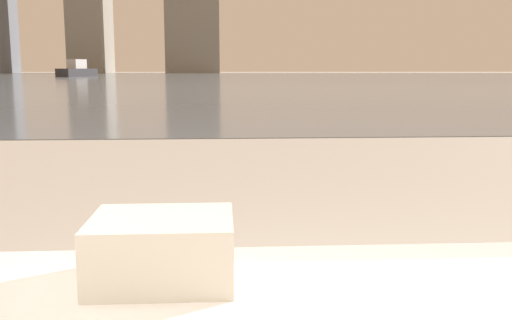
{
  "coord_description": "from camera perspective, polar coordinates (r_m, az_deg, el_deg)",
  "views": [
    {
      "loc": [
        -0.04,
        -0.25,
        0.89
      ],
      "look_at": [
        0.11,
        2.12,
        0.51
      ],
      "focal_mm": 40.0,
      "sensor_mm": 36.0,
      "label": 1
    }
  ],
  "objects": [
    {
      "name": "towel_stack",
      "position": [
        1.07,
        -9.34,
        -8.76
      ],
      "size": [
        0.26,
        0.21,
        0.12
      ],
      "color": "silver",
      "rests_on": "bathtub"
    },
    {
      "name": "harbor_boat_0",
      "position": [
        66.62,
        -17.47,
        8.53
      ],
      "size": [
        3.69,
        5.32,
        1.9
      ],
      "color": "#2D2D33",
      "rests_on": "harbor_water"
    },
    {
      "name": "harbor_water",
      "position": [
        62.25,
        -3.5,
        8.29
      ],
      "size": [
        180.0,
        110.0,
        0.01
      ],
      "color": "slate",
      "rests_on": "ground_plane"
    },
    {
      "name": "skyline_tower_2",
      "position": [
        119.07,
        -6.4,
        15.26
      ],
      "size": [
        10.78,
        6.43,
        27.46
      ],
      "color": "gray",
      "rests_on": "ground_plane"
    }
  ]
}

